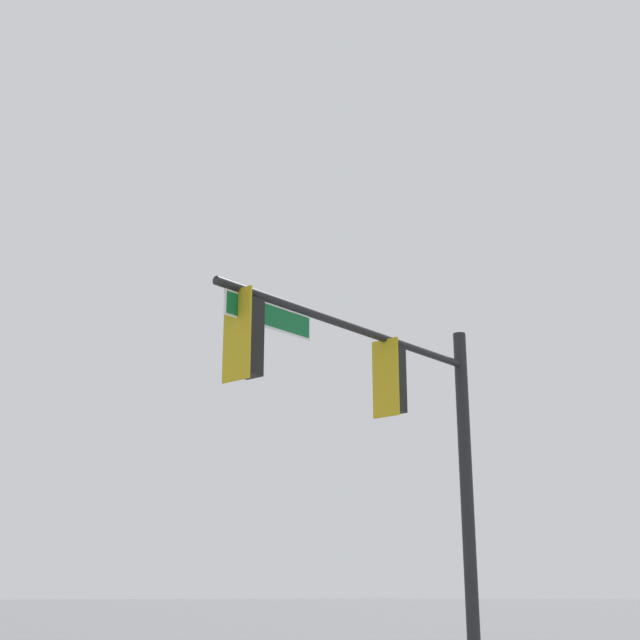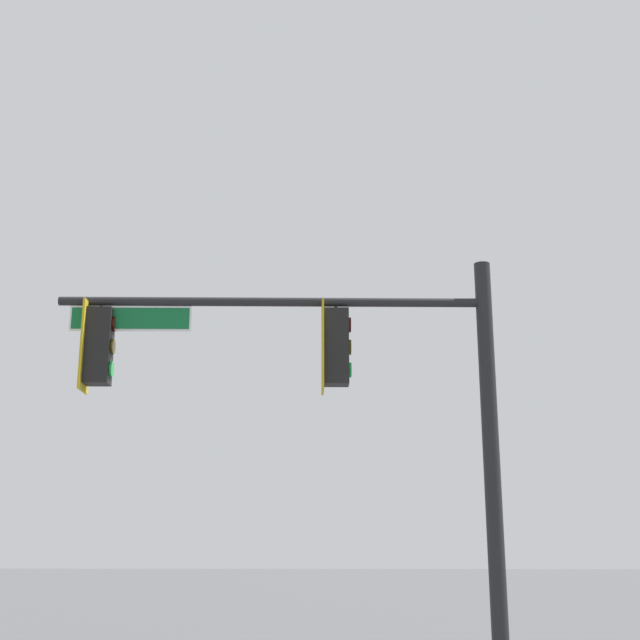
# 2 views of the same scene
# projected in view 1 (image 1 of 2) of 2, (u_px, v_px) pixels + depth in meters

# --- Properties ---
(signal_pole_near) EXTENTS (6.23, 1.08, 5.89)m
(signal_pole_near) POSITION_uv_depth(u_px,v_px,m) (392.00, 414.00, 14.53)
(signal_pole_near) COLOR black
(signal_pole_near) RESTS_ON ground_plane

